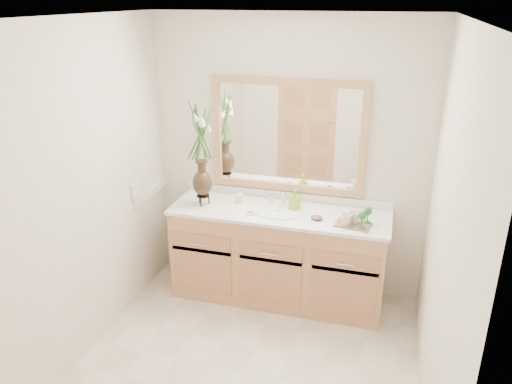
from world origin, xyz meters
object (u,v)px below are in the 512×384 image
(flower_vase, at_px, (201,142))
(tray, at_px, (353,224))
(soap_bottle, at_px, (295,200))
(tumbler, at_px, (240,198))

(flower_vase, relative_size, tray, 3.03)
(flower_vase, bearing_deg, soap_bottle, 9.07)
(flower_vase, bearing_deg, tray, -3.16)
(soap_bottle, height_order, tray, soap_bottle)
(tumbler, bearing_deg, soap_bottle, 0.50)
(flower_vase, relative_size, tumbler, 10.26)
(soap_bottle, distance_m, tray, 0.55)
(flower_vase, bearing_deg, tumbler, 22.39)
(soap_bottle, bearing_deg, tumbler, -159.47)
(tray, bearing_deg, soap_bottle, 167.83)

